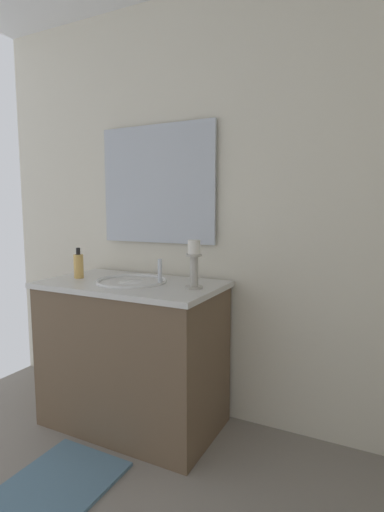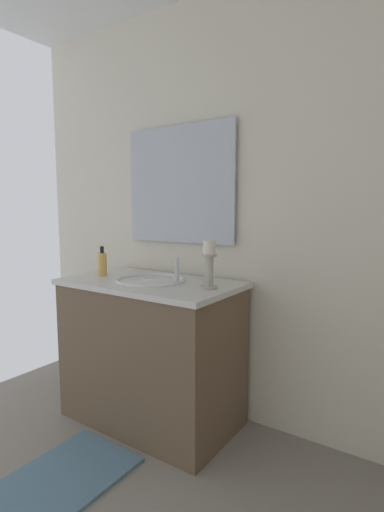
{
  "view_description": "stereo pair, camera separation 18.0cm",
  "coord_description": "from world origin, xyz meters",
  "px_view_note": "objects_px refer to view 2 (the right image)",
  "views": [
    {
      "loc": [
        0.74,
        1.07,
        1.24
      ],
      "look_at": [
        -0.49,
        0.46,
        1.07
      ],
      "focal_mm": 27.16,
      "sensor_mm": 36.0,
      "label": 1
    },
    {
      "loc": [
        0.65,
        1.23,
        1.24
      ],
      "look_at": [
        -0.49,
        0.46,
        1.07
      ],
      "focal_mm": 27.16,
      "sensor_mm": 36.0,
      "label": 2
    }
  ],
  "objects_px": {
    "candle_holder_tall": "(209,263)",
    "sink_basin": "(151,287)",
    "soap_bottle": "(102,264)",
    "mirror": "(179,185)",
    "bath_mat": "(65,477)",
    "vanity_cabinet": "(151,351)"
  },
  "relations": [
    {
      "from": "soap_bottle",
      "to": "bath_mat",
      "type": "relative_size",
      "value": 0.3
    },
    {
      "from": "bath_mat",
      "to": "candle_holder_tall",
      "type": "bearing_deg",
      "value": 148.14
    },
    {
      "from": "soap_bottle",
      "to": "bath_mat",
      "type": "distance_m",
      "value": 1.13
    },
    {
      "from": "vanity_cabinet",
      "to": "sink_basin",
      "type": "height_order",
      "value": "sink_basin"
    },
    {
      "from": "vanity_cabinet",
      "to": "candle_holder_tall",
      "type": "height_order",
      "value": "candle_holder_tall"
    },
    {
      "from": "mirror",
      "to": "candle_holder_tall",
      "type": "distance_m",
      "value": 0.64
    },
    {
      "from": "candle_holder_tall",
      "to": "bath_mat",
      "type": "relative_size",
      "value": 0.42
    },
    {
      "from": "vanity_cabinet",
      "to": "soap_bottle",
      "type": "bearing_deg",
      "value": -84.13
    },
    {
      "from": "mirror",
      "to": "bath_mat",
      "type": "relative_size",
      "value": 1.29
    },
    {
      "from": "mirror",
      "to": "soap_bottle",
      "type": "xyz_separation_m",
      "value": [
        0.32,
        -0.35,
        -0.48
      ]
    },
    {
      "from": "vanity_cabinet",
      "to": "soap_bottle",
      "type": "distance_m",
      "value": 0.6
    },
    {
      "from": "sink_basin",
      "to": "soap_bottle",
      "type": "height_order",
      "value": "soap_bottle"
    },
    {
      "from": "sink_basin",
      "to": "mirror",
      "type": "xyz_separation_m",
      "value": [
        -0.28,
        -0.0,
        0.59
      ]
    },
    {
      "from": "candle_holder_tall",
      "to": "sink_basin",
      "type": "bearing_deg",
      "value": -89.72
    },
    {
      "from": "sink_basin",
      "to": "candle_holder_tall",
      "type": "relative_size",
      "value": 1.61
    },
    {
      "from": "candle_holder_tall",
      "to": "bath_mat",
      "type": "xyz_separation_m",
      "value": [
        0.63,
        -0.39,
        -0.96
      ]
    },
    {
      "from": "soap_bottle",
      "to": "candle_holder_tall",
      "type": "bearing_deg",
      "value": 92.94
    },
    {
      "from": "candle_holder_tall",
      "to": "bath_mat",
      "type": "height_order",
      "value": "candle_holder_tall"
    },
    {
      "from": "candle_holder_tall",
      "to": "bath_mat",
      "type": "distance_m",
      "value": 1.21
    },
    {
      "from": "soap_bottle",
      "to": "mirror",
      "type": "bearing_deg",
      "value": 131.98
    },
    {
      "from": "vanity_cabinet",
      "to": "candle_holder_tall",
      "type": "xyz_separation_m",
      "value": [
        -0.0,
        0.39,
        0.55
      ]
    },
    {
      "from": "sink_basin",
      "to": "mirror",
      "type": "relative_size",
      "value": 0.52
    }
  ]
}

